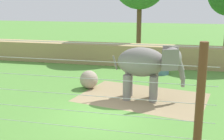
% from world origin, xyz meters
% --- Properties ---
extents(ground_plane, '(120.00, 120.00, 0.00)m').
position_xyz_m(ground_plane, '(0.00, 0.00, 0.00)').
color(ground_plane, '#518938').
extents(dirt_patch, '(7.26, 5.52, 0.01)m').
position_xyz_m(dirt_patch, '(1.55, 2.83, 0.00)').
color(dirt_patch, '#937F5B').
rests_on(dirt_patch, ground).
extents(embankment_wall, '(36.00, 1.80, 1.64)m').
position_xyz_m(embankment_wall, '(0.00, 10.88, 0.82)').
color(embankment_wall, tan).
rests_on(embankment_wall, ground).
extents(elephant, '(3.75, 1.58, 2.78)m').
position_xyz_m(elephant, '(1.77, 2.65, 1.84)').
color(elephant, gray).
rests_on(elephant, ground).
extents(enrichment_ball, '(1.07, 1.07, 1.07)m').
position_xyz_m(enrichment_ball, '(-1.73, 3.77, 0.53)').
color(enrichment_ball, gray).
rests_on(enrichment_ball, ground).
extents(cable_fence, '(9.10, 0.27, 3.82)m').
position_xyz_m(cable_fence, '(0.00, -2.92, 1.92)').
color(cable_fence, brown).
rests_on(cable_fence, ground).
extents(water_tub, '(1.10, 1.10, 0.35)m').
position_xyz_m(water_tub, '(2.17, 8.28, 0.18)').
color(water_tub, slate).
rests_on(water_tub, ground).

